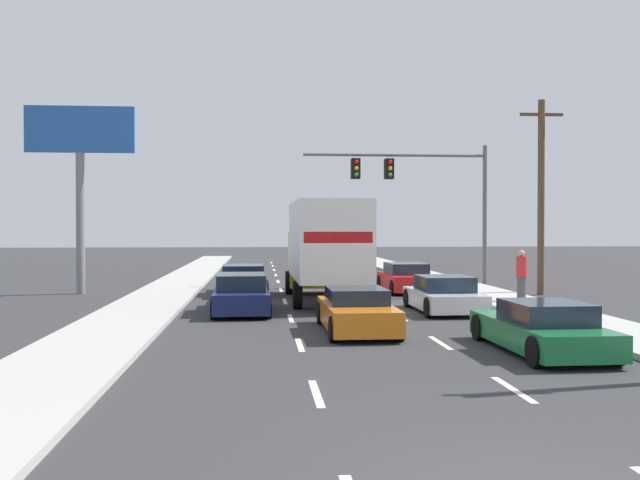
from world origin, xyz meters
name	(u,v)px	position (x,y,z in m)	size (l,w,h in m)	color
ground_plane	(319,289)	(0.00, 25.00, 0.00)	(140.00, 140.00, 0.00)	#333335
sidewalk_right	(497,298)	(6.54, 20.00, 0.07)	(2.58, 80.00, 0.14)	#B2AFA8
sidewalk_left	(155,300)	(-6.54, 20.00, 0.07)	(2.58, 80.00, 0.14)	#B2AFA8
lane_markings	(324,295)	(0.00, 22.43, 0.00)	(3.54, 57.00, 0.01)	silver
car_gray	(243,281)	(-3.33, 23.01, 0.57)	(2.10, 4.54, 1.23)	slate
car_navy	(241,295)	(-3.26, 16.53, 0.59)	(1.97, 4.65, 1.28)	#141E4C
box_truck	(325,245)	(-0.21, 19.58, 2.13)	(2.70, 8.58, 3.72)	white
car_orange	(357,312)	(-0.07, 11.89, 0.54)	(1.85, 4.41, 1.17)	orange
car_red	(406,278)	(3.64, 23.39, 0.59)	(1.94, 4.15, 1.26)	red
car_white	(444,295)	(3.42, 16.13, 0.54)	(2.00, 4.13, 1.19)	white
car_green	(542,329)	(3.61, 8.42, 0.53)	(1.96, 4.62, 1.16)	#196B38
traffic_signal_mast	(410,180)	(4.45, 26.38, 5.02)	(8.79, 0.69, 6.70)	#595B56
utility_pole_mid	(541,194)	(8.93, 21.64, 4.15)	(1.80, 0.28, 8.04)	brown
roadside_billboard	(80,158)	(-10.13, 23.72, 5.69)	(4.50, 0.36, 7.86)	slate
pedestrian_near_corner	(522,275)	(6.80, 18.14, 1.06)	(0.38, 0.38, 1.83)	#3F3F42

